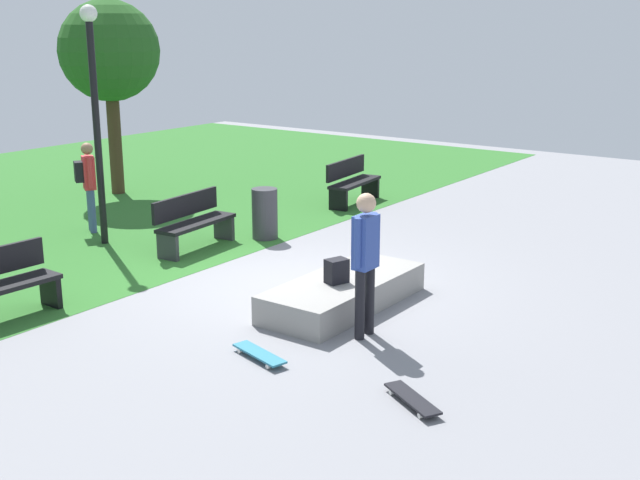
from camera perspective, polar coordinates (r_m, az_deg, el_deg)
ground_plane at (r=11.83m, az=-2.12°, el=-3.03°), size 28.00×28.00×0.00m
concrete_ledge at (r=10.83m, az=1.66°, el=-3.71°), size 2.54×1.05×0.38m
backpack_on_ledge at (r=10.57m, az=1.18°, el=-2.19°), size 0.33×0.28×0.32m
skater_performing_trick at (r=9.57m, az=3.22°, el=-0.95°), size 0.43×0.23×1.77m
skateboard_by_ledge at (r=8.25m, az=6.51°, el=-11.04°), size 0.57×0.79×0.08m
skateboard_spare at (r=9.25m, az=-4.29°, el=-7.99°), size 0.40×0.82×0.08m
park_bench_near_path at (r=13.62m, az=-8.92°, el=1.35°), size 1.64×0.61×0.91m
park_bench_center_lawn at (r=16.88m, az=2.26°, el=4.20°), size 1.64×0.65×0.91m
tree_slender_maple at (r=18.15m, az=-14.62°, el=12.66°), size 2.14×2.14×4.15m
lamp_post at (r=13.96m, az=-15.57°, el=9.39°), size 0.28×0.28×3.95m
trash_bin at (r=14.14m, az=-3.91°, el=1.86°), size 0.45×0.45×0.89m
pedestrian_with_backpack at (r=15.05m, az=-16.03°, el=4.14°), size 0.44×0.43×1.61m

